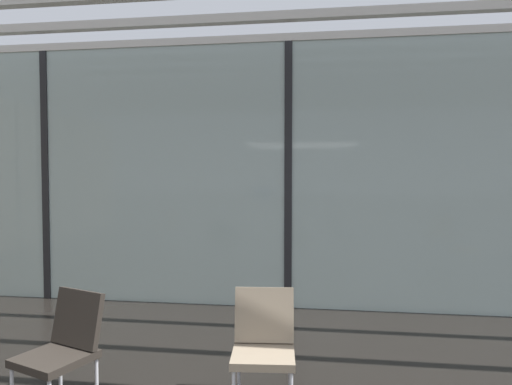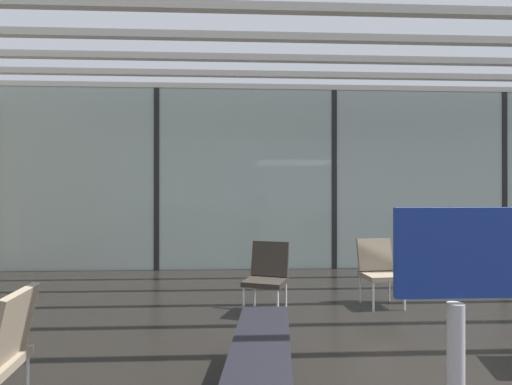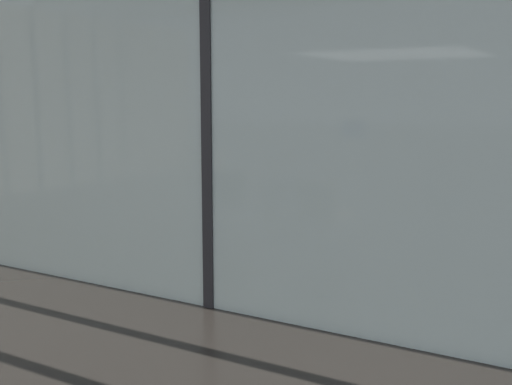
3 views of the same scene
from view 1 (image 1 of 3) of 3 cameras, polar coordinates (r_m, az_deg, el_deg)
The scene contains 6 objects.
glass_curtain_wall at distance 6.04m, azimuth 4.14°, elevation 2.12°, with size 14.00×0.08×3.56m, color #A3B7B2.
window_mullion_0 at distance 7.18m, azimuth -24.99°, elevation 1.94°, with size 0.10×0.12×3.56m, color black.
window_mullion_1 at distance 6.04m, azimuth 4.14°, elevation 2.12°, with size 0.10×0.12×3.56m, color black.
parked_airplane at distance 12.29m, azimuth 6.80°, elevation 3.97°, with size 12.32×4.30×4.30m.
lounge_chair_2 at distance 3.74m, azimuth 0.99°, elevation -18.11°, with size 0.52×0.57×0.87m.
lounge_chair_4 at distance 3.97m, azimuth -23.13°, elevation -17.10°, with size 0.63×0.66×0.87m.
Camera 1 is at (0.40, -0.83, 1.80)m, focal length 31.50 mm.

